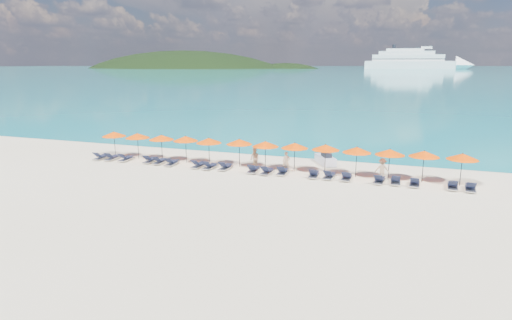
% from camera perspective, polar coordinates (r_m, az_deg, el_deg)
% --- Properties ---
extents(ground, '(1400.00, 1400.00, 0.00)m').
position_cam_1_polar(ground, '(28.75, -1.97, -3.59)').
color(ground, beige).
extents(sea, '(1600.00, 1300.00, 0.01)m').
position_cam_1_polar(sea, '(685.82, 18.74, 11.52)').
color(sea, '#1FA9B2').
rests_on(sea, ground).
extents(headland_main, '(374.00, 242.00, 126.50)m').
position_cam_1_polar(headland_main, '(646.71, -9.62, 8.60)').
color(headland_main, black).
rests_on(headland_main, ground).
extents(headland_small, '(162.00, 126.00, 85.50)m').
position_cam_1_polar(headland_small, '(608.69, 3.95, 8.77)').
color(headland_small, black).
rests_on(headland_small, ground).
extents(cruise_ship, '(134.61, 23.12, 37.40)m').
position_cam_1_polar(cruise_ship, '(611.67, 20.88, 12.20)').
color(cruise_ship, white).
rests_on(cruise_ship, ground).
extents(jetski, '(2.21, 2.88, 0.97)m').
position_cam_1_polar(jetski, '(35.50, 9.24, 0.10)').
color(jetski, silver).
rests_on(jetski, ground).
extents(beachgoer_a, '(0.65, 0.50, 1.57)m').
position_cam_1_polar(beachgoer_a, '(32.43, 4.05, -0.28)').
color(beachgoer_a, tan).
rests_on(beachgoer_a, ground).
extents(beachgoer_b, '(0.91, 0.78, 1.63)m').
position_cam_1_polar(beachgoer_b, '(33.49, -0.18, 0.23)').
color(beachgoer_b, tan).
rests_on(beachgoer_b, ground).
extents(beachgoer_c, '(1.03, 0.49, 1.59)m').
position_cam_1_polar(beachgoer_c, '(31.39, 16.48, -1.21)').
color(beachgoer_c, tan).
rests_on(beachgoer_c, ground).
extents(umbrella_0, '(2.10, 2.10, 2.28)m').
position_cam_1_polar(umbrella_0, '(39.56, -18.41, 3.30)').
color(umbrella_0, black).
rests_on(umbrella_0, ground).
extents(umbrella_1, '(2.10, 2.10, 2.28)m').
position_cam_1_polar(umbrella_1, '(38.10, -15.53, 3.14)').
color(umbrella_1, black).
rests_on(umbrella_1, ground).
extents(umbrella_2, '(2.10, 2.10, 2.28)m').
position_cam_1_polar(umbrella_2, '(36.74, -12.51, 2.96)').
color(umbrella_2, black).
rests_on(umbrella_2, ground).
extents(umbrella_3, '(2.10, 2.10, 2.28)m').
position_cam_1_polar(umbrella_3, '(35.78, -9.37, 2.84)').
color(umbrella_3, black).
rests_on(umbrella_3, ground).
extents(umbrella_4, '(2.10, 2.10, 2.28)m').
position_cam_1_polar(umbrella_4, '(34.62, -6.31, 2.60)').
color(umbrella_4, black).
rests_on(umbrella_4, ground).
extents(umbrella_5, '(2.10, 2.10, 2.28)m').
position_cam_1_polar(umbrella_5, '(33.89, -2.24, 2.45)').
color(umbrella_5, black).
rests_on(umbrella_5, ground).
extents(umbrella_6, '(2.10, 2.10, 2.28)m').
position_cam_1_polar(umbrella_6, '(32.93, 1.26, 2.15)').
color(umbrella_6, black).
rests_on(umbrella_6, ground).
extents(umbrella_7, '(2.10, 2.10, 2.28)m').
position_cam_1_polar(umbrella_7, '(32.43, 5.19, 1.93)').
color(umbrella_7, black).
rests_on(umbrella_7, ground).
extents(umbrella_8, '(2.10, 2.10, 2.28)m').
position_cam_1_polar(umbrella_8, '(32.06, 9.27, 1.69)').
color(umbrella_8, black).
rests_on(umbrella_8, ground).
extents(umbrella_9, '(2.10, 2.10, 2.28)m').
position_cam_1_polar(umbrella_9, '(31.55, 13.31, 1.32)').
color(umbrella_9, black).
rests_on(umbrella_9, ground).
extents(umbrella_10, '(2.10, 2.10, 2.28)m').
position_cam_1_polar(umbrella_10, '(31.38, 17.42, 1.01)').
color(umbrella_10, black).
rests_on(umbrella_10, ground).
extents(umbrella_11, '(2.10, 2.10, 2.28)m').
position_cam_1_polar(umbrella_11, '(31.56, 21.52, 0.77)').
color(umbrella_11, black).
rests_on(umbrella_11, ground).
extents(umbrella_12, '(2.10, 2.10, 2.28)m').
position_cam_1_polar(umbrella_12, '(31.66, 25.83, 0.41)').
color(umbrella_12, black).
rests_on(umbrella_12, ground).
extents(lounger_0, '(0.74, 1.74, 0.66)m').
position_cam_1_polar(lounger_0, '(39.07, -19.96, 0.41)').
color(lounger_0, silver).
rests_on(lounger_0, ground).
extents(lounger_1, '(0.77, 1.75, 0.66)m').
position_cam_1_polar(lounger_1, '(38.52, -18.61, 0.34)').
color(lounger_1, silver).
rests_on(lounger_1, ground).
extents(lounger_2, '(0.65, 1.71, 0.66)m').
position_cam_1_polar(lounger_2, '(37.83, -16.93, 0.24)').
color(lounger_2, silver).
rests_on(lounger_2, ground).
extents(lounger_3, '(0.74, 1.74, 0.66)m').
position_cam_1_polar(lounger_3, '(36.63, -13.92, 0.02)').
color(lounger_3, silver).
rests_on(lounger_3, ground).
extents(lounger_4, '(0.70, 1.73, 0.66)m').
position_cam_1_polar(lounger_4, '(36.01, -12.71, -0.14)').
color(lounger_4, silver).
rests_on(lounger_4, ground).
extents(lounger_5, '(0.73, 1.74, 0.66)m').
position_cam_1_polar(lounger_5, '(35.28, -11.16, -0.33)').
color(lounger_5, silver).
rests_on(lounger_5, ground).
extents(lounger_6, '(0.77, 1.75, 0.66)m').
position_cam_1_polar(lounger_6, '(34.15, -7.63, -0.64)').
color(lounger_6, silver).
rests_on(lounger_6, ground).
extents(lounger_7, '(0.73, 1.74, 0.66)m').
position_cam_1_polar(lounger_7, '(33.65, -6.14, -0.80)').
color(lounger_7, silver).
rests_on(lounger_7, ground).
extents(lounger_8, '(0.67, 1.72, 0.66)m').
position_cam_1_polar(lounger_8, '(33.33, -4.08, -0.89)').
color(lounger_8, silver).
rests_on(lounger_8, ground).
extents(lounger_9, '(0.74, 1.74, 0.66)m').
position_cam_1_polar(lounger_9, '(32.39, -0.35, -1.26)').
color(lounger_9, silver).
rests_on(lounger_9, ground).
extents(lounger_10, '(0.69, 1.72, 0.66)m').
position_cam_1_polar(lounger_10, '(31.93, 1.49, -1.47)').
color(lounger_10, silver).
rests_on(lounger_10, ground).
extents(lounger_11, '(0.66, 1.71, 0.66)m').
position_cam_1_polar(lounger_11, '(31.88, 3.59, -1.52)').
color(lounger_11, silver).
rests_on(lounger_11, ground).
extents(lounger_12, '(0.71, 1.73, 0.66)m').
position_cam_1_polar(lounger_12, '(31.30, 7.72, -1.88)').
color(lounger_12, silver).
rests_on(lounger_12, ground).
extents(lounger_13, '(0.74, 1.74, 0.66)m').
position_cam_1_polar(lounger_13, '(31.14, 9.75, -2.03)').
color(lounger_13, silver).
rests_on(lounger_13, ground).
extents(lounger_14, '(0.63, 1.70, 0.66)m').
position_cam_1_polar(lounger_14, '(30.98, 12.00, -2.21)').
color(lounger_14, silver).
rests_on(lounger_14, ground).
extents(lounger_15, '(0.78, 1.75, 0.66)m').
position_cam_1_polar(lounger_15, '(30.73, 16.12, -2.56)').
color(lounger_15, silver).
rests_on(lounger_15, ground).
extents(lounger_16, '(0.66, 1.71, 0.66)m').
position_cam_1_polar(lounger_16, '(30.87, 18.11, -2.63)').
color(lounger_16, silver).
rests_on(lounger_16, ground).
extents(lounger_17, '(0.71, 1.73, 0.66)m').
position_cam_1_polar(lounger_17, '(30.77, 20.40, -2.85)').
color(lounger_17, silver).
rests_on(lounger_17, ground).
extents(lounger_18, '(0.72, 1.73, 0.66)m').
position_cam_1_polar(lounger_18, '(31.03, 24.76, -3.11)').
color(lounger_18, silver).
rests_on(lounger_18, ground).
extents(lounger_19, '(0.73, 1.74, 0.66)m').
position_cam_1_polar(lounger_19, '(31.06, 26.69, -3.29)').
color(lounger_19, silver).
rests_on(lounger_19, ground).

